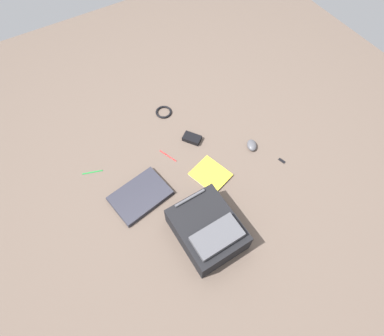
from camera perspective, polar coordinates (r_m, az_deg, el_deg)
The scene contains 10 objects.
ground_plane at distance 2.04m, azimuth -0.17°, elevation -1.46°, with size 3.99×3.99×0.00m, color brown.
backpack at distance 1.80m, azimuth 2.81°, elevation -10.95°, with size 0.33×0.40×0.19m.
laptop at distance 1.98m, azimuth -9.23°, elevation -4.90°, with size 0.38×0.29×0.03m.
book_manual at distance 2.04m, azimuth 3.31°, elevation -1.20°, with size 0.25×0.27×0.02m.
computer_mouse at distance 2.19m, azimuth 10.65°, elevation 4.03°, with size 0.06×0.09×0.04m, color #4C4C51.
cable_coil at distance 2.36m, azimuth -5.09°, elevation 9.95°, with size 0.12×0.12×0.01m, color black.
power_brick at distance 2.19m, azimuth -0.00°, elevation 5.33°, with size 0.07×0.12×0.03m, color black.
pen_black at distance 2.13m, azimuth -4.32°, elevation 2.24°, with size 0.01×0.01×0.14m, color red.
pen_blue at distance 2.15m, azimuth -17.40°, elevation -0.67°, with size 0.01×0.01×0.13m, color #198C33.
usb_stick at distance 2.18m, azimuth 15.80°, elevation 1.29°, with size 0.02×0.05×0.01m, color black.
Camera 1 is at (-0.52, -0.87, 1.77)m, focal length 29.81 mm.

